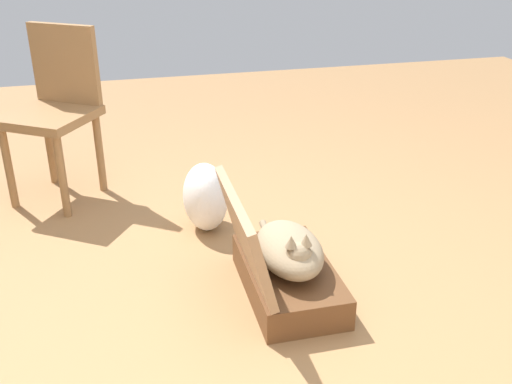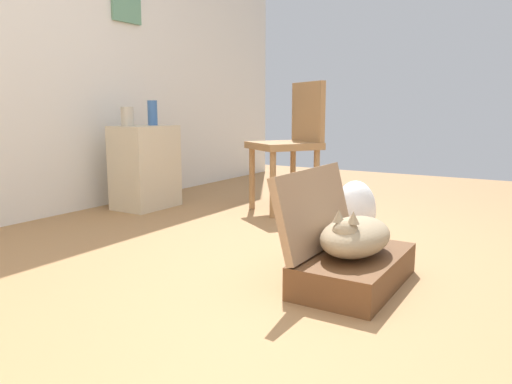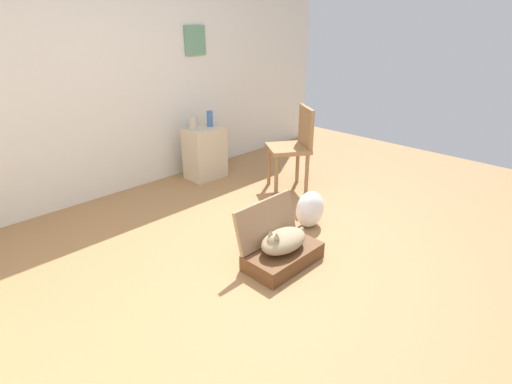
{
  "view_description": "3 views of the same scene",
  "coord_description": "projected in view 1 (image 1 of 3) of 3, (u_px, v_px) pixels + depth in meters",
  "views": [
    {
      "loc": [
        -2.1,
        0.53,
        1.52
      ],
      "look_at": [
        -0.03,
        0.02,
        0.51
      ],
      "focal_mm": 42.1,
      "sensor_mm": 36.0,
      "label": 1
    },
    {
      "loc": [
        -1.95,
        -0.82,
        0.76
      ],
      "look_at": [
        0.23,
        0.51,
        0.32
      ],
      "focal_mm": 34.06,
      "sensor_mm": 36.0,
      "label": 2
    },
    {
      "loc": [
        -2.1,
        -1.9,
        1.84
      ],
      "look_at": [
        0.03,
        0.22,
        0.52
      ],
      "focal_mm": 27.61,
      "sensor_mm": 36.0,
      "label": 3
    }
  ],
  "objects": [
    {
      "name": "chair",
      "position": [
        56.0,
        106.0,
        3.32
      ],
      "size": [
        0.61,
        0.61,
        0.96
      ],
      "rotation": [
        0.0,
        0.0,
        -2.15
      ],
      "color": "olive",
      "rests_on": "ground"
    },
    {
      "name": "suitcase_base",
      "position": [
        288.0,
        279.0,
        2.6
      ],
      "size": [
        0.64,
        0.36,
        0.14
      ],
      "primitive_type": "cube",
      "color": "brown",
      "rests_on": "ground"
    },
    {
      "name": "suitcase_lid",
      "position": [
        245.0,
        234.0,
        2.45
      ],
      "size": [
        0.64,
        0.13,
        0.36
      ],
      "primitive_type": "cube",
      "rotation": [
        1.32,
        0.0,
        0.0
      ],
      "color": "#9B7756",
      "rests_on": "suitcase_base"
    },
    {
      "name": "plastic_bag_white",
      "position": [
        205.0,
        197.0,
        3.09
      ],
      "size": [
        0.32,
        0.23,
        0.36
      ],
      "primitive_type": "ellipsoid",
      "color": "white",
      "rests_on": "ground"
    },
    {
      "name": "cat",
      "position": [
        290.0,
        249.0,
        2.53
      ],
      "size": [
        0.52,
        0.27,
        0.22
      ],
      "color": "#998466",
      "rests_on": "suitcase_base"
    },
    {
      "name": "ground_plane",
      "position": [
        258.0,
        295.0,
        2.61
      ],
      "size": [
        7.68,
        7.68,
        0.0
      ],
      "primitive_type": "plane",
      "color": "#9E7247",
      "rests_on": "ground"
    }
  ]
}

